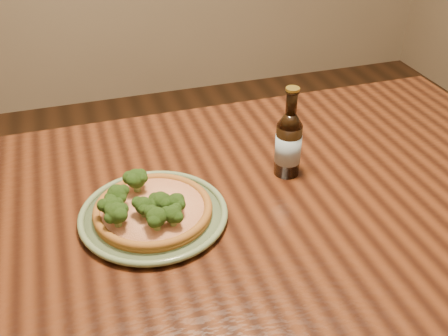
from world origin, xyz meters
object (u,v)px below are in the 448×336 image
object	(u,v)px
beer_bottle	(288,143)
pizza	(151,208)
plate	(154,215)
table	(230,234)

from	to	relation	value
beer_bottle	pizza	bearing A→B (deg)	-145.94
plate	table	bearing A→B (deg)	2.39
table	plate	size ratio (longest dim) A/B	5.18
table	beer_bottle	size ratio (longest dim) A/B	7.34
plate	beer_bottle	distance (m)	0.35
table	plate	bearing A→B (deg)	-177.61
plate	pizza	size ratio (longest dim) A/B	1.26
plate	beer_bottle	xyz separation A→B (m)	(0.33, 0.07, 0.07)
plate	beer_bottle	size ratio (longest dim) A/B	1.42
table	beer_bottle	bearing A→B (deg)	22.33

